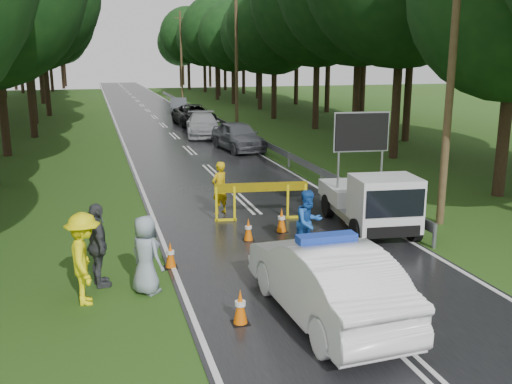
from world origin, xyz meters
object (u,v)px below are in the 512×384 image
object	(u,v)px
officer	(220,188)
queue_car_fourth	(179,105)
police_sedan	(325,280)
queue_car_second	(203,125)
barrier	(261,192)
civilian	(308,223)
queue_car_first	(238,136)
queue_car_third	(194,115)
work_truck	(371,201)

from	to	relation	value
officer	queue_car_fourth	distance (m)	34.26
officer	queue_car_fourth	size ratio (longest dim) A/B	0.42
police_sedan	queue_car_second	xyz separation A→B (m)	(2.58, 26.47, -0.05)
officer	barrier	bearing A→B (deg)	102.60
police_sedan	civilian	world-z (taller)	police_sedan
civilian	police_sedan	bearing A→B (deg)	-123.07
queue_car_first	queue_car_third	world-z (taller)	queue_car_first
work_truck	queue_car_third	world-z (taller)	work_truck
police_sedan	queue_car_fourth	bearing A→B (deg)	-97.51
civilian	barrier	bearing A→B (deg)	77.61
work_truck	queue_car_fourth	bearing A→B (deg)	96.95
queue_car_second	queue_car_third	size ratio (longest dim) A/B	0.93
police_sedan	queue_car_first	size ratio (longest dim) A/B	1.05
police_sedan	queue_car_fourth	distance (m)	42.27
queue_car_first	officer	bearing A→B (deg)	-114.03
barrier	queue_car_second	distance (m)	19.58
police_sedan	barrier	size ratio (longest dim) A/B	1.66
work_truck	queue_car_second	size ratio (longest dim) A/B	0.87
civilian	queue_car_third	distance (m)	28.97
police_sedan	officer	xyz separation A→B (m)	(-0.36, 8.08, 0.08)
work_truck	queue_car_fourth	world-z (taller)	work_truck
barrier	officer	bearing A→B (deg)	142.87
police_sedan	barrier	world-z (taller)	police_sedan
queue_car_first	queue_car_fourth	size ratio (longest dim) A/B	1.13
officer	queue_car_first	world-z (taller)	officer
police_sedan	queue_car_fourth	xyz separation A→B (m)	(3.33, 42.14, -0.11)
police_sedan	officer	world-z (taller)	officer
queue_car_fourth	officer	bearing A→B (deg)	-88.52
queue_car_second	queue_car_third	distance (m)	6.02
barrier	queue_car_fourth	xyz separation A→B (m)	(2.59, 35.16, -0.24)
queue_car_first	work_truck	bearing A→B (deg)	-96.48
queue_car_second	work_truck	bearing A→B (deg)	-79.41
barrier	queue_car_fourth	world-z (taller)	queue_car_fourth
barrier	queue_car_third	world-z (taller)	queue_car_third
officer	queue_car_second	world-z (taller)	officer
police_sedan	work_truck	world-z (taller)	work_truck
work_truck	barrier	distance (m)	3.44
queue_car_fourth	barrier	bearing A→B (deg)	-86.54
civilian	queue_car_first	size ratio (longest dim) A/B	0.37
work_truck	queue_car_first	world-z (taller)	work_truck
civilian	queue_car_third	world-z (taller)	civilian
queue_car_fourth	queue_car_first	bearing A→B (deg)	-82.15
queue_car_first	queue_car_fourth	bearing A→B (deg)	83.02
barrier	police_sedan	bearing A→B (deg)	-88.30
queue_car_first	queue_car_second	distance (m)	6.06
civilian	queue_car_third	xyz separation A→B (m)	(2.03, 28.90, -0.11)
work_truck	civilian	distance (m)	2.95
police_sedan	civilian	size ratio (longest dim) A/B	2.81
civilian	queue_car_fourth	size ratio (longest dim) A/B	0.42
officer	civilian	size ratio (longest dim) A/B	1.01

